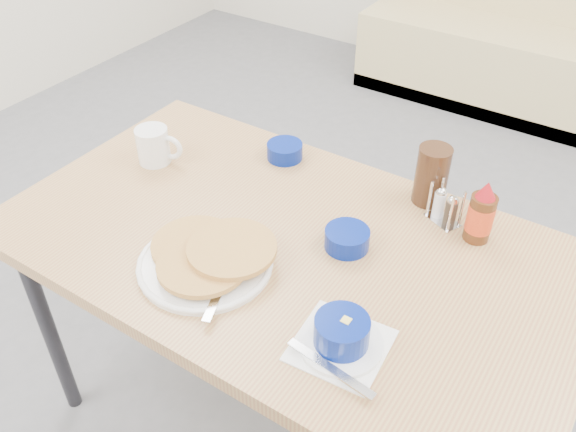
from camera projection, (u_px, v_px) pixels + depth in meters
The scene contains 10 objects.
booth_bench at pixel (537, 47), 3.38m from camera, with size 1.90×0.56×1.22m.
dining_table at pixel (286, 260), 1.50m from camera, with size 1.40×0.80×0.76m.
pancake_plate at pixel (208, 258), 1.39m from camera, with size 0.31×0.31×0.06m.
coffee_mug at pixel (154, 145), 1.71m from camera, with size 0.13×0.09×0.10m.
grits_setting at pixel (341, 336), 1.20m from camera, with size 0.21×0.19×0.08m.
creamer_bowl at pixel (285, 151), 1.74m from camera, with size 0.10×0.10×0.05m.
butter_bowl at pixel (347, 239), 1.44m from camera, with size 0.11×0.11×0.05m.
amber_tumbler at pixel (432, 175), 1.54m from camera, with size 0.08×0.08×0.16m, color #351E10.
condiment_caddy at pixel (444, 209), 1.50m from camera, with size 0.10×0.08×0.11m.
syrup_bottle at pixel (481, 215), 1.43m from camera, with size 0.06×0.06×0.17m.
Camera 1 is at (0.61, -0.67, 1.72)m, focal length 38.00 mm.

